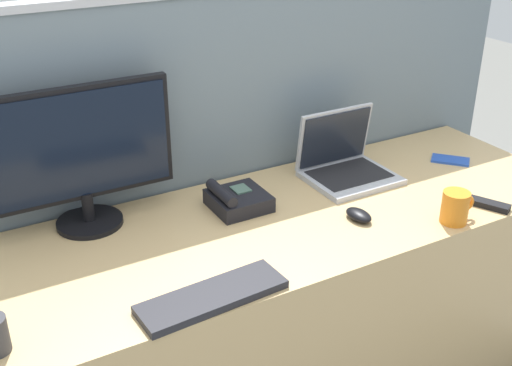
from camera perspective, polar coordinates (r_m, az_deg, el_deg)
desk at (r=2.20m, az=0.65°, el=-11.67°), size 2.25×0.70×0.71m
cubicle_divider at (r=2.32m, az=-4.12°, el=0.16°), size 2.58×0.07×1.38m
desktop_monitor at (r=1.97m, az=-15.51°, el=2.72°), size 0.57×0.21×0.45m
laptop at (r=2.31m, az=7.91°, el=1.94°), size 0.30×0.26×0.24m
desk_phone at (r=2.08m, az=-1.73°, el=-1.50°), size 0.18×0.18×0.09m
keyboard_main at (r=1.67m, az=-3.94°, el=-10.12°), size 0.40×0.15×0.02m
computer_mouse_right_hand at (r=2.04m, az=9.20°, el=-2.85°), size 0.07×0.10×0.03m
cell_phone_blue_case at (r=2.54m, az=17.04°, el=1.99°), size 0.15×0.15×0.01m
tv_remote at (r=2.23m, az=19.71°, el=-1.70°), size 0.11×0.17×0.02m
coffee_mug at (r=2.08m, az=17.46°, el=-2.08°), size 0.12×0.09×0.10m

